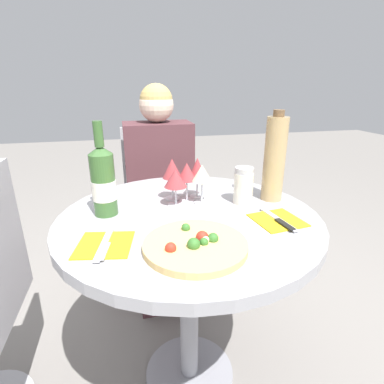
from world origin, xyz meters
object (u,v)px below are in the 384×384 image
(seated_diner, at_px, (162,207))
(pizza_large, at_px, (195,245))
(dining_table, at_px, (189,245))
(wine_bottle, at_px, (103,181))
(tall_carafe, at_px, (275,159))
(chair_behind_diner, at_px, (159,208))

(seated_diner, relative_size, pizza_large, 4.12)
(dining_table, height_order, seated_diner, seated_diner)
(wine_bottle, height_order, tall_carafe, tall_carafe)
(dining_table, distance_m, wine_bottle, 0.38)
(dining_table, relative_size, tall_carafe, 2.65)
(dining_table, relative_size, seated_diner, 0.75)
(seated_diner, height_order, wine_bottle, seated_diner)
(chair_behind_diner, relative_size, pizza_large, 3.27)
(chair_behind_diner, bearing_deg, tall_carafe, 116.81)
(dining_table, distance_m, pizza_large, 0.27)
(seated_diner, xyz_separation_m, tall_carafe, (0.36, -0.56, 0.39))
(dining_table, relative_size, pizza_large, 3.11)
(chair_behind_diner, xyz_separation_m, tall_carafe, (0.36, -0.71, 0.46))
(dining_table, distance_m, tall_carafe, 0.45)
(chair_behind_diner, xyz_separation_m, seated_diner, (-0.00, -0.15, 0.07))
(chair_behind_diner, xyz_separation_m, pizza_large, (-0.02, -1.01, 0.31))
(tall_carafe, bearing_deg, pizza_large, -141.86)
(wine_bottle, bearing_deg, chair_behind_diner, 69.74)
(pizza_large, bearing_deg, tall_carafe, 38.14)
(dining_table, distance_m, seated_diner, 0.64)
(wine_bottle, bearing_deg, seated_diner, 64.91)
(pizza_large, relative_size, wine_bottle, 0.91)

